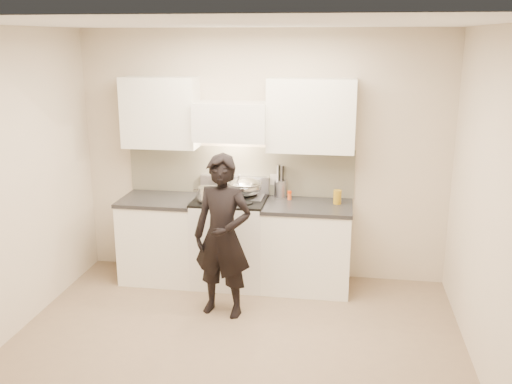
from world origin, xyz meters
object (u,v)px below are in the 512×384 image
utensil_crock (280,187)px  stove (230,240)px  person (223,236)px  counter_right (307,246)px  wok (245,187)px

utensil_crock → stove: bearing=-154.2°
utensil_crock → person: person is taller
utensil_crock → counter_right: bearing=-37.2°
wok → person: 0.87m
stove → wok: (0.15, 0.09, 0.58)m
counter_right → wok: 0.91m
stove → person: 0.80m
stove → person: bearing=-83.9°
stove → utensil_crock: size_ratio=2.74×
stove → utensil_crock: bearing=25.8°
utensil_crock → person: (-0.43, -0.98, -0.24)m
stove → person: size_ratio=0.61×
utensil_crock → person: size_ratio=0.22×
counter_right → wok: wok is taller
wok → utensil_crock: utensil_crock is taller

